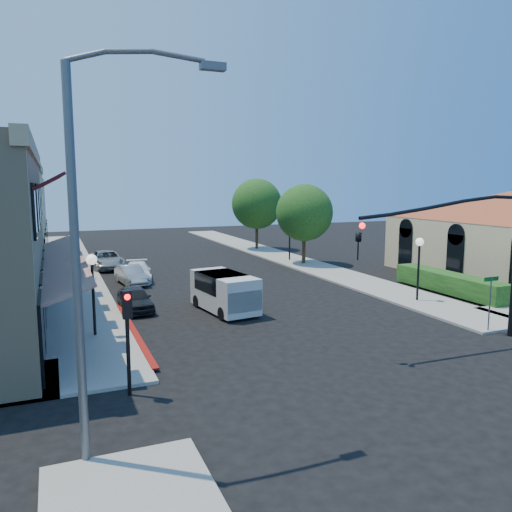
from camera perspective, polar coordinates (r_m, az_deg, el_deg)
name	(u,v)px	position (r m, az deg, el deg)	size (l,w,h in m)	color
ground	(375,375)	(17.97, 13.44, -13.06)	(120.00, 120.00, 0.00)	black
sidewalk_left	(71,268)	(41.03, -20.35, -1.28)	(3.50, 50.00, 0.12)	gray
sidewalk_right	(277,256)	(45.07, 2.45, 0.04)	(3.50, 50.00, 0.12)	gray
curb_red_strip	(134,333)	(22.66, -13.81, -8.58)	(0.25, 10.00, 0.06)	maroon
hedge	(449,294)	(31.88, 21.16, -4.03)	(1.40, 8.00, 1.10)	#183D11
street_tree_a	(304,213)	(40.22, 5.54, 4.95)	(4.56, 4.56, 6.48)	#382816
street_tree_b	(257,204)	(49.26, 0.09, 5.98)	(4.94, 4.94, 7.02)	#382816
signal_mast_arm	(478,244)	(21.92, 24.03, 1.30)	(8.01, 0.39, 6.00)	black
secondary_signal	(128,323)	(15.60, -14.47, -7.42)	(0.28, 0.42, 3.32)	black
cobra_streetlight	(92,238)	(11.60, -18.28, 1.95)	(3.60, 0.25, 9.31)	#595B5E
street_name_sign	(490,295)	(23.95, 25.21, -4.03)	(0.80, 0.06, 2.50)	#595B5E
lamppost_left_near	(92,274)	(21.88, -18.20, -1.99)	(0.44, 0.44, 3.57)	black
lamppost_left_far	(76,240)	(35.74, -19.87, 1.75)	(0.44, 0.44, 3.57)	black
lamppost_right_near	(419,253)	(28.58, 18.15, 0.32)	(0.44, 0.44, 3.57)	black
lamppost_right_far	(290,229)	(41.96, 3.88, 3.10)	(0.44, 0.44, 3.57)	black
white_van	(225,290)	(25.42, -3.59, -3.91)	(2.49, 4.61, 1.94)	silver
parked_car_a	(135,299)	(26.44, -13.65, -4.79)	(1.45, 3.60, 1.23)	black
parked_car_b	(131,275)	(33.35, -14.09, -2.13)	(1.30, 3.74, 1.23)	#979A9B
parked_car_c	(138,272)	(34.40, -13.38, -1.79)	(1.73, 4.25, 1.23)	white
parked_car_d	(107,260)	(40.11, -16.70, -0.41)	(2.28, 4.94, 1.37)	gray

